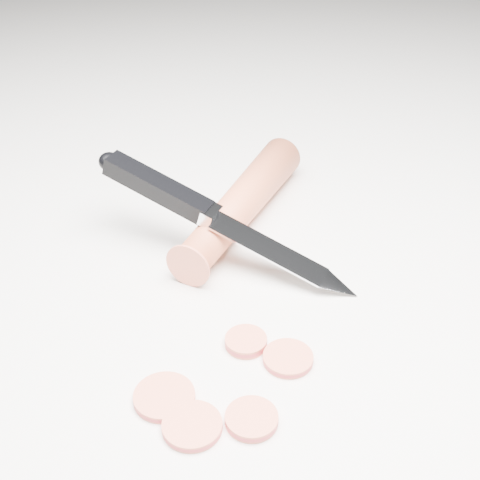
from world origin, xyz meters
name	(u,v)px	position (x,y,z in m)	size (l,w,h in m)	color
ground	(232,311)	(0.00, 0.00, 0.00)	(2.40, 2.40, 0.00)	silver
carrot	(241,204)	(0.05, 0.11, 0.02)	(0.03, 0.03, 0.20)	#D0522E
carrot_slice_0	(164,397)	(-0.07, -0.07, 0.00)	(0.04, 0.04, 0.01)	#E06044
carrot_slice_1	(288,358)	(0.02, -0.06, 0.00)	(0.04, 0.04, 0.01)	#E06044
carrot_slice_2	(246,342)	(0.00, -0.04, 0.00)	(0.03, 0.03, 0.01)	#E06044
carrot_slice_3	(192,426)	(-0.06, -0.10, 0.00)	(0.04, 0.04, 0.01)	#E06044
carrot_slice_4	(252,419)	(-0.03, -0.11, 0.00)	(0.03, 0.03, 0.01)	#E06044
kitchen_knife	(225,220)	(0.02, 0.07, 0.04)	(0.19, 0.19, 0.08)	silver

